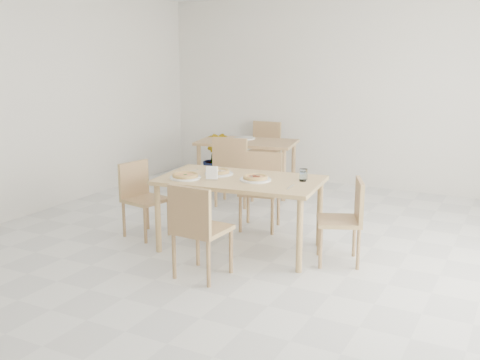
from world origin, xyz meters
The scene contains 21 objects.
main_table centered at (-0.08, 0.21, 0.68)m, with size 1.71×1.09×0.75m.
chair_south centered at (-0.05, -0.67, 0.51)m, with size 0.45×0.45×0.88m.
chair_north centered at (-0.22, 0.99, 0.50)m, with size 0.51×0.51×0.87m.
chair_west centered at (-1.26, 0.10, 0.47)m, with size 0.47×0.47×0.82m.
chair_east centered at (1.01, 0.34, 0.48)m, with size 0.53×0.53×0.82m.
plate_margherita centered at (-0.57, -0.05, 0.76)m, with size 0.31×0.31×0.02m, color white.
plate_mushroom centered at (-0.36, 0.26, 0.76)m, with size 0.29×0.29×0.02m, color white.
plate_pepperoni centered at (0.10, 0.20, 0.76)m, with size 0.31×0.31×0.02m, color white.
pizza_margherita centered at (-0.57, -0.05, 0.78)m, with size 0.32×0.32×0.03m.
pizza_mushroom centered at (-0.36, 0.26, 0.78)m, with size 0.23×0.23×0.03m.
pizza_pepperoni centered at (0.10, 0.20, 0.78)m, with size 0.30×0.30×0.03m.
tumbler_a centered at (0.50, 0.46, 0.80)m, with size 0.08×0.08×0.11m, color white.
tumbler_b centered at (0.53, 0.39, 0.80)m, with size 0.07×0.07×0.09m, color white.
napkin_holder centered at (-0.30, 0.01, 0.82)m, with size 0.14×0.10×0.14m.
fork_a centered at (0.52, 0.09, 0.75)m, with size 0.02×0.20×0.01m, color silver.
fork_b centered at (-0.70, 0.27, 0.75)m, with size 0.02×0.19×0.01m, color silver.
second_table centered at (-1.11, 2.37, 0.66)m, with size 1.49×1.02×0.75m.
chair_back_s centered at (-0.94, 1.61, 0.54)m, with size 0.55×0.55×0.93m.
chair_back_n centered at (-1.19, 3.10, 0.54)m, with size 0.48×0.48×0.93m.
plate_empty centered at (-1.23, 2.51, 0.76)m, with size 0.31×0.31×0.02m, color white.
potted_plant centered at (-1.73, 2.58, 0.40)m, with size 0.45×0.36×0.81m, color #1E661F.
Camera 1 is at (2.50, -4.68, 2.02)m, focal length 42.00 mm.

